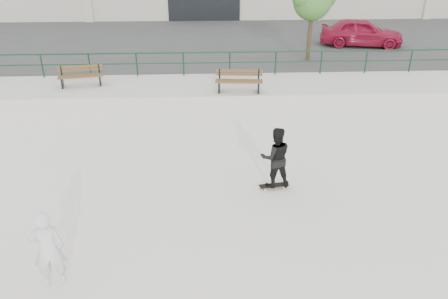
{
  "coord_description": "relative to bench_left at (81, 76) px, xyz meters",
  "views": [
    {
      "loc": [
        -0.14,
        -7.73,
        6.09
      ],
      "look_at": [
        0.33,
        2.0,
        1.23
      ],
      "focal_mm": 35.0,
      "sensor_mm": 36.0,
      "label": 1
    }
  ],
  "objects": [
    {
      "name": "ground",
      "position": [
        5.1,
        -9.58,
        -0.9
      ],
      "size": [
        120.0,
        120.0,
        0.0
      ],
      "primitive_type": "plane",
      "color": "beige",
      "rests_on": "ground"
    },
    {
      "name": "ledge",
      "position": [
        5.1,
        -0.08,
        -0.65
      ],
      "size": [
        30.0,
        3.0,
        0.5
      ],
      "primitive_type": "cube",
      "color": "beige",
      "rests_on": "ground"
    },
    {
      "name": "parking_strip",
      "position": [
        5.1,
        8.42,
        -0.65
      ],
      "size": [
        60.0,
        14.0,
        0.5
      ],
      "primitive_type": "cube",
      "color": "#363636",
      "rests_on": "ground"
    },
    {
      "name": "railing",
      "position": [
        5.1,
        1.22,
        0.34
      ],
      "size": [
        28.0,
        0.06,
        1.03
      ],
      "color": "#13361F",
      "rests_on": "ledge"
    },
    {
      "name": "bench_left",
      "position": [
        0.0,
        0.0,
        0.0
      ],
      "size": [
        1.82,
        0.83,
        0.81
      ],
      "rotation": [
        0.0,
        0.0,
        0.19
      ],
      "color": "#52391C",
      "rests_on": "ledge"
    },
    {
      "name": "bench_right",
      "position": [
        6.32,
        -1.03,
        0.02
      ],
      "size": [
        1.87,
        0.69,
        0.84
      ],
      "rotation": [
        0.0,
        0.0,
        -0.09
      ],
      "color": "#52391C",
      "rests_on": "ledge"
    },
    {
      "name": "red_car",
      "position": [
        13.56,
        6.31,
        0.34
      ],
      "size": [
        4.64,
        2.68,
        1.49
      ],
      "primitive_type": "imported",
      "rotation": [
        0.0,
        0.0,
        1.35
      ],
      "color": "maroon",
      "rests_on": "parking_strip"
    },
    {
      "name": "skateboard",
      "position": [
        6.76,
        -7.46,
        -0.83
      ],
      "size": [
        0.8,
        0.32,
        0.09
      ],
      "rotation": [
        0.0,
        0.0,
        0.16
      ],
      "color": "black",
      "rests_on": "ground"
    },
    {
      "name": "standing_skater",
      "position": [
        6.76,
        -7.46,
        0.02
      ],
      "size": [
        0.83,
        0.66,
        1.65
      ],
      "primitive_type": "imported",
      "rotation": [
        0.0,
        0.0,
        3.19
      ],
      "color": "black",
      "rests_on": "skateboard"
    },
    {
      "name": "seated_skater",
      "position": [
        2.0,
        -10.75,
        -0.08
      ],
      "size": [
        0.68,
        0.53,
        1.65
      ],
      "primitive_type": "imported",
      "rotation": [
        0.0,
        0.0,
        3.38
      ],
      "color": "silver",
      "rests_on": "ground"
    }
  ]
}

